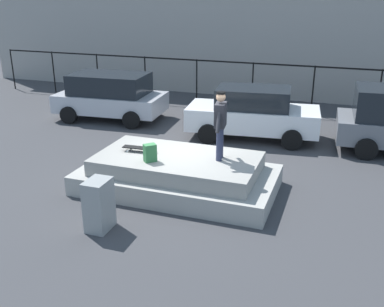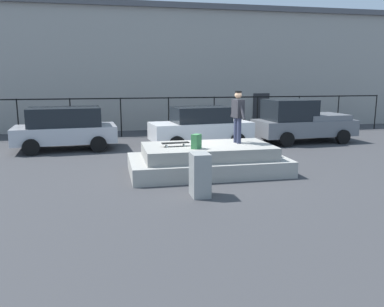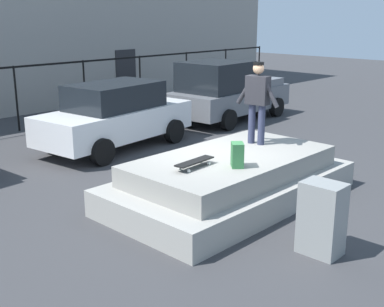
{
  "view_description": "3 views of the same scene",
  "coord_description": "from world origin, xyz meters",
  "px_view_note": "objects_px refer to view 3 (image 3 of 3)",
  "views": [
    {
      "loc": [
        3.68,
        -9.85,
        4.71
      ],
      "look_at": [
        -0.17,
        0.92,
        0.43
      ],
      "focal_mm": 41.41,
      "sensor_mm": 36.0,
      "label": 1
    },
    {
      "loc": [
        -3.02,
        -12.0,
        2.92
      ],
      "look_at": [
        -0.36,
        0.37,
        0.45
      ],
      "focal_mm": 36.62,
      "sensor_mm": 36.0,
      "label": 2
    },
    {
      "loc": [
        -7.02,
        -6.13,
        3.43
      ],
      "look_at": [
        0.27,
        0.84,
        0.58
      ],
      "focal_mm": 46.83,
      "sensor_mm": 36.0,
      "label": 3
    }
  ],
  "objects_px": {
    "skateboarder": "(257,97)",
    "utility_box": "(322,219)",
    "backpack": "(237,155)",
    "car_grey_pickup_far": "(227,91)",
    "skateboard": "(195,162)",
    "car_white_sedan_mid": "(115,115)"
  },
  "relations": [
    {
      "from": "backpack",
      "to": "utility_box",
      "type": "height_order",
      "value": "backpack"
    },
    {
      "from": "car_white_sedan_mid",
      "to": "utility_box",
      "type": "xyz_separation_m",
      "value": [
        -1.67,
        -6.95,
        -0.32
      ]
    },
    {
      "from": "skateboarder",
      "to": "car_grey_pickup_far",
      "type": "height_order",
      "value": "skateboarder"
    },
    {
      "from": "car_grey_pickup_far",
      "to": "skateboard",
      "type": "bearing_deg",
      "value": -143.98
    },
    {
      "from": "skateboarder",
      "to": "backpack",
      "type": "distance_m",
      "value": 1.81
    },
    {
      "from": "utility_box",
      "to": "backpack",
      "type": "bearing_deg",
      "value": 79.44
    },
    {
      "from": "skateboarder",
      "to": "utility_box",
      "type": "height_order",
      "value": "skateboarder"
    },
    {
      "from": "car_white_sedan_mid",
      "to": "car_grey_pickup_far",
      "type": "xyz_separation_m",
      "value": [
        4.73,
        0.2,
        0.09
      ]
    },
    {
      "from": "skateboarder",
      "to": "utility_box",
      "type": "bearing_deg",
      "value": -125.44
    },
    {
      "from": "skateboard",
      "to": "utility_box",
      "type": "height_order",
      "value": "utility_box"
    },
    {
      "from": "backpack",
      "to": "utility_box",
      "type": "distance_m",
      "value": 1.94
    },
    {
      "from": "skateboarder",
      "to": "skateboard",
      "type": "bearing_deg",
      "value": -174.02
    },
    {
      "from": "car_grey_pickup_far",
      "to": "utility_box",
      "type": "bearing_deg",
      "value": -131.83
    },
    {
      "from": "skateboard",
      "to": "car_grey_pickup_far",
      "type": "bearing_deg",
      "value": 36.02
    },
    {
      "from": "skateboarder",
      "to": "utility_box",
      "type": "relative_size",
      "value": 1.5
    },
    {
      "from": "skateboarder",
      "to": "car_grey_pickup_far",
      "type": "relative_size",
      "value": 0.36
    },
    {
      "from": "skateboard",
      "to": "car_white_sedan_mid",
      "type": "height_order",
      "value": "car_white_sedan_mid"
    },
    {
      "from": "car_grey_pickup_far",
      "to": "skateboarder",
      "type": "bearing_deg",
      "value": -134.92
    },
    {
      "from": "skateboarder",
      "to": "utility_box",
      "type": "distance_m",
      "value": 3.38
    },
    {
      "from": "car_white_sedan_mid",
      "to": "skateboarder",
      "type": "bearing_deg",
      "value": -88.08
    },
    {
      "from": "car_white_sedan_mid",
      "to": "car_grey_pickup_far",
      "type": "relative_size",
      "value": 0.97
    },
    {
      "from": "skateboarder",
      "to": "car_grey_pickup_far",
      "type": "distance_m",
      "value": 6.55
    }
  ]
}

